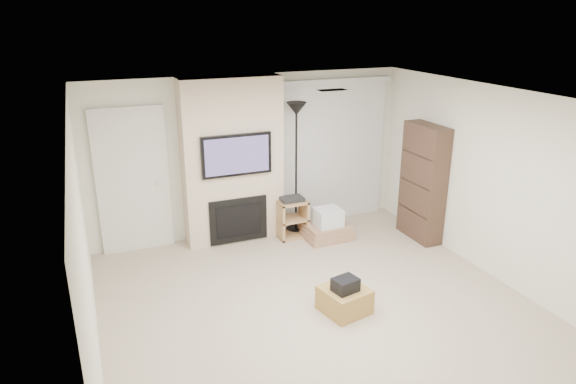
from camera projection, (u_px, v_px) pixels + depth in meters
name	position (u px, v px, depth m)	size (l,w,h in m)	color
floor	(327.00, 316.00, 6.01)	(5.00, 5.50, 0.00)	tan
ceiling	(333.00, 103.00, 5.18)	(5.00, 5.50, 0.00)	white
wall_back	(250.00, 155.00, 7.99)	(5.00, 2.50, 0.00)	white
wall_front	(527.00, 372.00, 3.19)	(5.00, 2.50, 0.00)	white
wall_left	(85.00, 256.00, 4.70)	(5.50, 2.50, 0.00)	white
wall_right	(507.00, 189.00, 6.48)	(5.50, 2.50, 0.00)	white
hvac_vent	(332.00, 90.00, 6.02)	(0.35, 0.18, 0.01)	silver
ottoman	(344.00, 300.00, 6.06)	(0.50, 0.50, 0.30)	olive
black_bag	(345.00, 285.00, 5.94)	(0.28, 0.22, 0.16)	black
fireplace_wall	(233.00, 162.00, 7.69)	(1.50, 0.47, 2.50)	beige
entry_door	(133.00, 182.00, 7.39)	(1.02, 0.11, 2.14)	silver
vertical_blinds	(332.00, 146.00, 8.44)	(1.98, 0.10, 2.37)	silver
floor_lamp	(296.00, 131.00, 7.83)	(0.31, 0.31, 2.09)	black
av_stand	(292.00, 216.00, 8.03)	(0.45, 0.38, 0.66)	tan
box_stack	(328.00, 227.00, 8.02)	(0.74, 0.57, 0.49)	#A97C5F
bookshelf	(423.00, 183.00, 7.83)	(0.30, 0.80, 1.80)	#39261C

